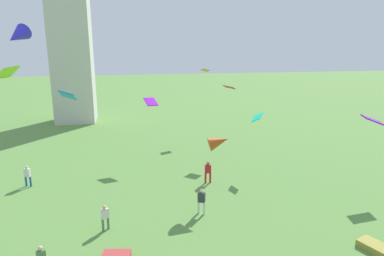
# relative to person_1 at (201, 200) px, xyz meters

# --- Properties ---
(person_1) EXTENTS (0.53, 0.47, 1.76)m
(person_1) POSITION_rel_person_1_xyz_m (0.00, 0.00, 0.00)
(person_1) COLOR silver
(person_1) RESTS_ON ground_plane
(person_2) EXTENTS (0.48, 0.43, 1.61)m
(person_2) POSITION_rel_person_1_xyz_m (-6.10, -0.87, -0.08)
(person_2) COLOR #51754C
(person_2) RESTS_ON ground_plane
(person_3) EXTENTS (0.51, 0.38, 1.71)m
(person_3) POSITION_rel_person_1_xyz_m (-12.43, 6.96, -0.03)
(person_3) COLOR #235693
(person_3) RESTS_ON ground_plane
(person_4) EXTENTS (0.55, 0.28, 1.78)m
(person_4) POSITION_rel_person_1_xyz_m (1.63, 4.92, 0.01)
(person_4) COLOR red
(person_4) RESTS_ON ground_plane
(kite_flying_0) EXTENTS (1.33, 1.38, 0.44)m
(kite_flying_0) POSITION_rel_person_1_xyz_m (5.64, 12.63, 5.73)
(kite_flying_0) COLOR #BF2836
(kite_flying_1) EXTENTS (1.34, 1.58, 0.80)m
(kite_flying_1) POSITION_rel_person_1_xyz_m (6.67, 7.46, 3.70)
(kite_flying_1) COLOR #0CE8B1
(kite_flying_2) EXTENTS (1.69, 1.13, 1.34)m
(kite_flying_2) POSITION_rel_person_1_xyz_m (1.66, 2.03, 3.30)
(kite_flying_2) COLOR #B34811
(kite_flying_3) EXTENTS (2.21, 2.67, 2.03)m
(kite_flying_3) POSITION_rel_person_1_xyz_m (-13.07, 10.93, 10.58)
(kite_flying_3) COLOR #2D26D4
(kite_flying_4) EXTENTS (1.72, 1.36, 0.72)m
(kite_flying_4) POSITION_rel_person_1_xyz_m (13.90, 2.24, 4.28)
(kite_flying_4) COLOR #7011BC
(kite_flying_5) EXTENTS (1.34, 1.66, 0.62)m
(kite_flying_5) POSITION_rel_person_1_xyz_m (-2.28, 12.05, 4.62)
(kite_flying_5) COLOR #910ADA
(kite_flying_6) EXTENTS (1.76, 1.72, 0.89)m
(kite_flying_6) POSITION_rel_person_1_xyz_m (-12.03, 3.99, 8.15)
(kite_flying_6) COLOR #6BD805
(kite_flying_7) EXTENTS (1.07, 1.60, 0.96)m
(kite_flying_7) POSITION_rel_person_1_xyz_m (-8.56, 4.93, 6.41)
(kite_flying_7) COLOR #1880D5
(kite_flying_8) EXTENTS (1.17, 0.92, 0.49)m
(kite_flying_8) POSITION_rel_person_1_xyz_m (4.98, 20.47, 6.88)
(kite_flying_8) COLOR gold
(kite_bundle_2) EXTENTS (1.54, 1.94, 0.37)m
(kite_bundle_2) POSITION_rel_person_1_xyz_m (8.39, -5.81, -0.81)
(kite_bundle_2) COLOR olive
(kite_bundle_2) RESTS_ON ground_plane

